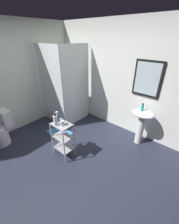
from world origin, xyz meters
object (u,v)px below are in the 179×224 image
object	(u,v)px
bath_mat	(59,133)
pedestal_sink	(142,121)
toilet	(1,131)
rinse_cup	(62,123)
shampoo_bottle_blue	(57,117)
lotion_bottle_white	(56,120)
storage_cart	(63,137)
hand_soap_bottle	(142,107)
shower_stall	(66,104)

from	to	relation	value
bath_mat	pedestal_sink	bearing A→B (deg)	30.48
pedestal_sink	toilet	size ratio (longest dim) A/B	1.07
pedestal_sink	rinse_cup	size ratio (longest dim) A/B	8.31
pedestal_sink	shampoo_bottle_blue	size ratio (longest dim) A/B	4.11
lotion_bottle_white	bath_mat	distance (m)	1.14
storage_cart	hand_soap_bottle	xyz separation A→B (m)	(0.93, 1.32, 0.44)
shampoo_bottle_blue	toilet	bearing A→B (deg)	-150.48
storage_cart	bath_mat	xyz separation A→B (m)	(-0.66, 0.38, -0.43)
bath_mat	toilet	bearing A→B (deg)	-122.75
toilet	rinse_cup	distance (m)	1.59
toilet	storage_cart	bearing A→B (deg)	26.32
lotion_bottle_white	hand_soap_bottle	bearing A→B (deg)	55.23
pedestal_sink	hand_soap_bottle	xyz separation A→B (m)	(-0.04, -0.02, 0.30)
toilet	hand_soap_bottle	world-z (taller)	hand_soap_bottle
shower_stall	storage_cart	xyz separation A→B (m)	(1.06, -1.00, -0.03)
shower_stall	hand_soap_bottle	bearing A→B (deg)	9.23
pedestal_sink	lotion_bottle_white	distance (m)	1.77
shower_stall	hand_soap_bottle	distance (m)	2.06
shower_stall	lotion_bottle_white	world-z (taller)	shower_stall
shampoo_bottle_blue	rinse_cup	bearing A→B (deg)	-10.64
pedestal_sink	lotion_bottle_white	bearing A→B (deg)	-125.46
toilet	hand_soap_bottle	bearing A→B (deg)	41.25
shower_stall	shampoo_bottle_blue	world-z (taller)	shower_stall
shampoo_bottle_blue	rinse_cup	xyz separation A→B (m)	(0.18, -0.03, -0.04)
shower_stall	toilet	size ratio (longest dim) A/B	2.63
rinse_cup	hand_soap_bottle	bearing A→B (deg)	56.51
shower_stall	shampoo_bottle_blue	distance (m)	1.40
hand_soap_bottle	storage_cart	bearing A→B (deg)	-125.10
storage_cart	bath_mat	size ratio (longest dim) A/B	1.23
pedestal_sink	toilet	distance (m)	3.06
pedestal_sink	rinse_cup	world-z (taller)	rinse_cup
bath_mat	shampoo_bottle_blue	bearing A→B (deg)	-34.77
hand_soap_bottle	lotion_bottle_white	bearing A→B (deg)	-124.77
shower_stall	rinse_cup	size ratio (longest dim) A/B	20.52
lotion_bottle_white	rinse_cup	xyz separation A→B (m)	(0.09, 0.07, -0.06)
lotion_bottle_white	rinse_cup	bearing A→B (deg)	36.96
toilet	lotion_bottle_white	distance (m)	1.50
pedestal_sink	bath_mat	xyz separation A→B (m)	(-1.63, -0.96, -0.57)
toilet	rinse_cup	xyz separation A→B (m)	(1.37, 0.64, 0.47)
pedestal_sink	lotion_bottle_white	xyz separation A→B (m)	(-1.02, -1.43, 0.27)
storage_cart	rinse_cup	xyz separation A→B (m)	(0.04, -0.01, 0.35)
shower_stall	lotion_bottle_white	size ratio (longest dim) A/B	8.11
pedestal_sink	rinse_cup	xyz separation A→B (m)	(-0.92, -1.36, 0.21)
shower_stall	pedestal_sink	distance (m)	2.07
hand_soap_bottle	bath_mat	size ratio (longest dim) A/B	0.27
rinse_cup	shower_stall	bearing A→B (deg)	137.56
bath_mat	rinse_cup	bearing A→B (deg)	-29.50
lotion_bottle_white	bath_mat	xyz separation A→B (m)	(-0.61, 0.47, -0.84)
storage_cart	bath_mat	distance (m)	0.87
rinse_cup	bath_mat	bearing A→B (deg)	150.50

